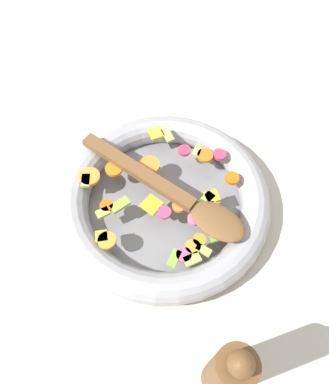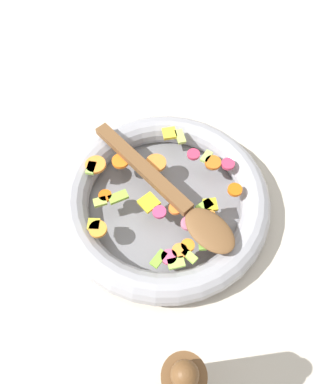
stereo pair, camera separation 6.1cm
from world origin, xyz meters
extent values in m
plane|color=beige|center=(0.00, 0.00, 0.00)|extent=(4.00, 4.00, 0.00)
cylinder|color=slate|center=(0.00, 0.00, 0.01)|extent=(0.31, 0.31, 0.01)
torus|color=#9E9EA5|center=(0.00, 0.00, 0.03)|extent=(0.36, 0.36, 0.05)
cylinder|color=orange|center=(-0.01, 0.11, 0.05)|extent=(0.03, 0.03, 0.01)
cylinder|color=orange|center=(-0.05, -0.08, 0.05)|extent=(0.04, 0.04, 0.01)
cylinder|color=orange|center=(-0.05, -0.02, 0.05)|extent=(0.05, 0.05, 0.01)
cylinder|color=orange|center=(-0.06, 0.08, 0.05)|extent=(0.04, 0.04, 0.01)
cylinder|color=orange|center=(0.10, 0.03, 0.05)|extent=(0.03, 0.03, 0.01)
cylinder|color=orange|center=(0.02, -0.10, 0.05)|extent=(0.03, 0.03, 0.01)
cylinder|color=orange|center=(0.09, 0.04, 0.05)|extent=(0.03, 0.03, 0.01)
cylinder|color=orange|center=(0.04, 0.07, 0.05)|extent=(0.03, 0.03, 0.01)
cylinder|color=orange|center=(0.03, 0.02, 0.05)|extent=(0.03, 0.03, 0.01)
cylinder|color=orange|center=(0.08, -0.10, 0.05)|extent=(0.04, 0.04, 0.01)
cylinder|color=orange|center=(-0.04, -0.12, 0.05)|extent=(0.05, 0.05, 0.01)
cube|color=#81BA3F|center=(0.08, 0.06, 0.05)|extent=(0.03, 0.02, 0.01)
cube|color=#B0CC51|center=(0.03, -0.10, 0.05)|extent=(0.02, 0.02, 0.01)
cube|color=#94C843|center=(0.02, 0.07, 0.05)|extent=(0.03, 0.03, 0.01)
cube|color=#AADB5A|center=(-0.04, -0.13, 0.05)|extent=(0.03, 0.02, 0.01)
cube|color=#AFDC54|center=(0.11, 0.05, 0.05)|extent=(0.02, 0.03, 0.01)
cube|color=#81BF38|center=(0.12, 0.00, 0.05)|extent=(0.03, 0.03, 0.01)
cube|color=#B4DB63|center=(-0.07, 0.07, 0.05)|extent=(0.03, 0.02, 0.01)
cube|color=#B8CE61|center=(-0.11, 0.02, 0.05)|extent=(0.03, 0.02, 0.01)
cube|color=#93BD3D|center=(0.02, -0.07, 0.05)|extent=(0.03, 0.04, 0.01)
cube|color=#A7D656|center=(0.12, 0.03, 0.05)|extent=(0.02, 0.03, 0.01)
cylinder|color=#E7557F|center=(0.11, 0.01, 0.05)|extent=(0.03, 0.03, 0.01)
cylinder|color=#CE375D|center=(-0.06, 0.10, 0.05)|extent=(0.03, 0.03, 0.01)
cylinder|color=#D04071|center=(0.04, -0.01, 0.05)|extent=(0.02, 0.02, 0.01)
cylinder|color=#D13659|center=(-0.08, 0.04, 0.05)|extent=(0.03, 0.03, 0.01)
cylinder|color=#D96B8E|center=(0.06, 0.04, 0.05)|extent=(0.03, 0.03, 0.01)
cylinder|color=#E34078|center=(0.07, 0.07, 0.05)|extent=(0.03, 0.03, 0.01)
cube|color=yellow|center=(0.02, -0.02, 0.05)|extent=(0.04, 0.04, 0.01)
cube|color=yellow|center=(-0.12, 0.00, 0.05)|extent=(0.03, 0.03, 0.01)
cube|color=yellow|center=(0.06, 0.06, 0.05)|extent=(0.03, 0.03, 0.01)
cube|color=gold|center=(0.07, -0.10, 0.05)|extent=(0.02, 0.02, 0.01)
cube|color=gold|center=(0.02, 0.07, 0.05)|extent=(0.03, 0.03, 0.01)
cube|color=brown|center=(-0.04, -0.04, 0.06)|extent=(0.17, 0.18, 0.01)
ellipsoid|color=brown|center=(0.07, 0.07, 0.06)|extent=(0.10, 0.10, 0.01)
cylinder|color=brown|center=(0.28, 0.04, 0.08)|extent=(0.05, 0.05, 0.17)
sphere|color=brown|center=(0.28, 0.04, 0.18)|extent=(0.03, 0.03, 0.03)
camera|label=1|loc=(0.31, -0.04, 0.58)|focal=35.00mm
camera|label=2|loc=(0.31, 0.02, 0.58)|focal=35.00mm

